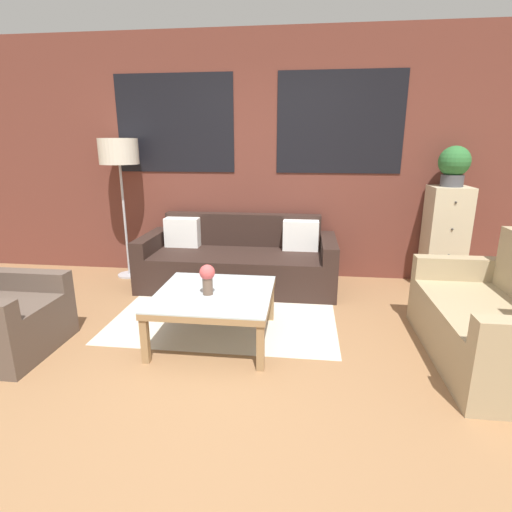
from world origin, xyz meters
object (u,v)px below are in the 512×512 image
at_px(drawer_cabinet, 444,238).
at_px(potted_plant, 454,165).
at_px(couch_dark, 239,262).
at_px(flower_vase, 207,277).
at_px(settee_vintage, 499,323).
at_px(floor_lamp, 119,156).
at_px(coffee_table, 214,299).

xyz_separation_m(drawer_cabinet, potted_plant, (0.00, 0.00, 0.80)).
relative_size(couch_dark, potted_plant, 5.12).
xyz_separation_m(couch_dark, flower_vase, (-0.02, -1.38, 0.28)).
bearing_deg(settee_vintage, floor_lamp, 155.88).
relative_size(couch_dark, drawer_cabinet, 1.91).
height_order(couch_dark, potted_plant, potted_plant).
bearing_deg(potted_plant, couch_dark, -174.55).
bearing_deg(coffee_table, floor_lamp, 133.39).
bearing_deg(couch_dark, drawer_cabinet, 5.45).
bearing_deg(drawer_cabinet, coffee_table, -145.54).
xyz_separation_m(coffee_table, floor_lamp, (-1.42, 1.50, 1.08)).
xyz_separation_m(settee_vintage, floor_lamp, (-3.57, 1.60, 1.13)).
bearing_deg(flower_vase, drawer_cabinet, 34.77).
distance_m(settee_vintage, potted_plant, 1.96).
xyz_separation_m(coffee_table, flower_vase, (-0.04, -0.05, 0.20)).
relative_size(couch_dark, flower_vase, 8.78).
distance_m(floor_lamp, drawer_cabinet, 3.78).
height_order(drawer_cabinet, flower_vase, drawer_cabinet).
distance_m(potted_plant, flower_vase, 2.91).
distance_m(couch_dark, drawer_cabinet, 2.31).
bearing_deg(potted_plant, floor_lamp, -179.21).
height_order(couch_dark, settee_vintage, settee_vintage).
bearing_deg(floor_lamp, flower_vase, -48.26).
xyz_separation_m(couch_dark, drawer_cabinet, (2.28, 0.22, 0.29)).
bearing_deg(flower_vase, floor_lamp, 131.74).
bearing_deg(potted_plant, settee_vintage, -93.77).
height_order(coffee_table, floor_lamp, floor_lamp).
relative_size(settee_vintage, coffee_table, 1.56).
bearing_deg(drawer_cabinet, flower_vase, -145.23).
height_order(couch_dark, flower_vase, couch_dark).
bearing_deg(flower_vase, couch_dark, 89.09).
relative_size(couch_dark, settee_vintage, 1.49).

